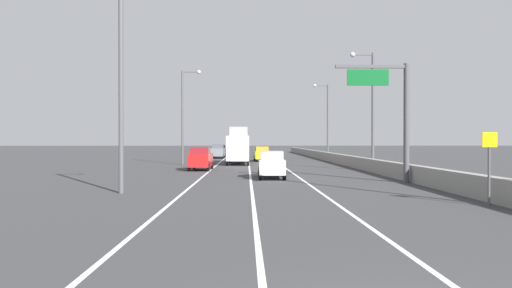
{
  "coord_description": "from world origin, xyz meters",
  "views": [
    {
      "loc": [
        -2.3,
        -5.7,
        2.67
      ],
      "look_at": [
        -1.42,
        35.61,
        2.34
      ],
      "focal_mm": 32.04,
      "sensor_mm": 36.0,
      "label": 1
    }
  ],
  "objects_px": {
    "speed_advisory_sign": "(489,163)",
    "lamp_post_left_near": "(126,75)",
    "lamp_post_right_third": "(326,116)",
    "car_white_4": "(271,165)",
    "car_yellow_0": "(262,154)",
    "lamp_post_right_second": "(370,103)",
    "lamp_post_left_mid": "(185,111)",
    "car_black_2": "(220,151)",
    "car_red_1": "(201,159)",
    "box_truck": "(238,147)",
    "overhead_sign_gantry": "(395,108)",
    "car_gray_3": "(218,151)"
  },
  "relations": [
    {
      "from": "box_truck",
      "to": "speed_advisory_sign",
      "type": "bearing_deg",
      "value": -72.54
    },
    {
      "from": "lamp_post_right_second",
      "to": "car_yellow_0",
      "type": "xyz_separation_m",
      "value": [
        -8.86,
        18.72,
        -5.0
      ]
    },
    {
      "from": "lamp_post_right_third",
      "to": "lamp_post_left_mid",
      "type": "distance_m",
      "value": 21.41
    },
    {
      "from": "lamp_post_left_mid",
      "to": "car_black_2",
      "type": "height_order",
      "value": "lamp_post_left_mid"
    },
    {
      "from": "lamp_post_left_mid",
      "to": "car_black_2",
      "type": "relative_size",
      "value": 2.44
    },
    {
      "from": "lamp_post_right_second",
      "to": "car_white_4",
      "type": "distance_m",
      "value": 12.81
    },
    {
      "from": "lamp_post_left_near",
      "to": "car_yellow_0",
      "type": "relative_size",
      "value": 2.18
    },
    {
      "from": "lamp_post_left_near",
      "to": "car_white_4",
      "type": "xyz_separation_m",
      "value": [
        7.83,
        9.02,
        -4.99
      ]
    },
    {
      "from": "car_white_4",
      "to": "lamp_post_left_mid",
      "type": "bearing_deg",
      "value": 115.24
    },
    {
      "from": "speed_advisory_sign",
      "to": "lamp_post_right_third",
      "type": "bearing_deg",
      "value": 88.5
    },
    {
      "from": "car_red_1",
      "to": "car_black_2",
      "type": "bearing_deg",
      "value": 90.23
    },
    {
      "from": "car_yellow_0",
      "to": "box_truck",
      "type": "bearing_deg",
      "value": -114.41
    },
    {
      "from": "box_truck",
      "to": "car_white_4",
      "type": "bearing_deg",
      "value": -82.32
    },
    {
      "from": "car_yellow_0",
      "to": "car_red_1",
      "type": "bearing_deg",
      "value": -109.08
    },
    {
      "from": "speed_advisory_sign",
      "to": "car_white_4",
      "type": "distance_m",
      "value": 16.14
    },
    {
      "from": "lamp_post_right_second",
      "to": "speed_advisory_sign",
      "type": "bearing_deg",
      "value": -92.82
    },
    {
      "from": "lamp_post_right_third",
      "to": "car_white_4",
      "type": "distance_m",
      "value": 31.92
    },
    {
      "from": "overhead_sign_gantry",
      "to": "lamp_post_left_near",
      "type": "height_order",
      "value": "lamp_post_left_near"
    },
    {
      "from": "speed_advisory_sign",
      "to": "box_truck",
      "type": "xyz_separation_m",
      "value": [
        -10.68,
        33.96,
        0.18
      ]
    },
    {
      "from": "car_gray_3",
      "to": "car_white_4",
      "type": "relative_size",
      "value": 1.07
    },
    {
      "from": "speed_advisory_sign",
      "to": "lamp_post_right_second",
      "type": "distance_m",
      "value": 22.01
    },
    {
      "from": "lamp_post_right_third",
      "to": "car_white_4",
      "type": "xyz_separation_m",
      "value": [
        -9.15,
        -30.17,
        -4.99
      ]
    },
    {
      "from": "lamp_post_right_third",
      "to": "lamp_post_left_mid",
      "type": "relative_size",
      "value": 1.0
    },
    {
      "from": "lamp_post_right_second",
      "to": "lamp_post_right_third",
      "type": "xyz_separation_m",
      "value": [
        0.1,
        22.59,
        0.0
      ]
    },
    {
      "from": "lamp_post_right_third",
      "to": "lamp_post_left_mid",
      "type": "xyz_separation_m",
      "value": [
        -17.68,
        -12.07,
        0.0
      ]
    },
    {
      "from": "car_black_2",
      "to": "speed_advisory_sign",
      "type": "bearing_deg",
      "value": -76.06
    },
    {
      "from": "speed_advisory_sign",
      "to": "lamp_post_left_near",
      "type": "bearing_deg",
      "value": 162.5
    },
    {
      "from": "lamp_post_left_near",
      "to": "lamp_post_left_mid",
      "type": "height_order",
      "value": "same"
    },
    {
      "from": "car_red_1",
      "to": "car_black_2",
      "type": "height_order",
      "value": "car_red_1"
    },
    {
      "from": "lamp_post_left_near",
      "to": "lamp_post_left_mid",
      "type": "bearing_deg",
      "value": 91.48
    },
    {
      "from": "speed_advisory_sign",
      "to": "lamp_post_right_second",
      "type": "relative_size",
      "value": 0.29
    },
    {
      "from": "car_white_4",
      "to": "box_truck",
      "type": "relative_size",
      "value": 0.45
    },
    {
      "from": "car_red_1",
      "to": "lamp_post_left_near",
      "type": "bearing_deg",
      "value": -96.32
    },
    {
      "from": "speed_advisory_sign",
      "to": "lamp_post_right_second",
      "type": "bearing_deg",
      "value": 87.18
    },
    {
      "from": "car_yellow_0",
      "to": "car_white_4",
      "type": "height_order",
      "value": "car_white_4"
    },
    {
      "from": "car_yellow_0",
      "to": "car_white_4",
      "type": "distance_m",
      "value": 26.3
    },
    {
      "from": "car_gray_3",
      "to": "lamp_post_right_third",
      "type": "bearing_deg",
      "value": -20.98
    },
    {
      "from": "car_black_2",
      "to": "box_truck",
      "type": "relative_size",
      "value": 0.46
    },
    {
      "from": "overhead_sign_gantry",
      "to": "car_white_4",
      "type": "distance_m",
      "value": 9.2
    },
    {
      "from": "car_gray_3",
      "to": "box_truck",
      "type": "distance_m",
      "value": 16.39
    },
    {
      "from": "overhead_sign_gantry",
      "to": "lamp_post_right_second",
      "type": "bearing_deg",
      "value": 82.38
    },
    {
      "from": "box_truck",
      "to": "lamp_post_right_second",
      "type": "bearing_deg",
      "value": -46.5
    },
    {
      "from": "lamp_post_right_second",
      "to": "car_gray_3",
      "type": "distance_m",
      "value": 32.51
    },
    {
      "from": "lamp_post_left_mid",
      "to": "car_red_1",
      "type": "distance_m",
      "value": 10.85
    },
    {
      "from": "car_yellow_0",
      "to": "car_red_1",
      "type": "distance_m",
      "value": 18.52
    },
    {
      "from": "speed_advisory_sign",
      "to": "lamp_post_left_mid",
      "type": "bearing_deg",
      "value": 117.23
    },
    {
      "from": "car_yellow_0",
      "to": "car_gray_3",
      "type": "distance_m",
      "value": 11.48
    },
    {
      "from": "car_gray_3",
      "to": "car_red_1",
      "type": "bearing_deg",
      "value": -89.73
    },
    {
      "from": "car_black_2",
      "to": "car_gray_3",
      "type": "height_order",
      "value": "car_gray_3"
    },
    {
      "from": "car_red_1",
      "to": "box_truck",
      "type": "distance_m",
      "value": 11.63
    }
  ]
}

